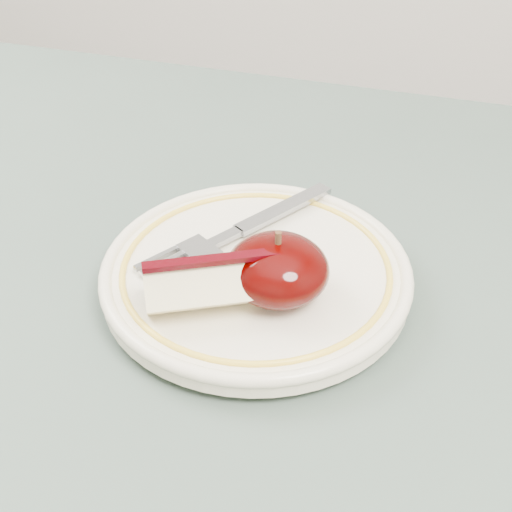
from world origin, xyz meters
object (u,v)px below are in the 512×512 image
(table, at_px, (102,472))
(fork, at_px, (237,232))
(apple_half, at_px, (278,269))
(plate, at_px, (256,273))

(table, bearing_deg, fork, 70.12)
(apple_half, xyz_separation_m, fork, (-0.04, 0.05, -0.02))
(fork, bearing_deg, plate, -110.19)
(table, bearing_deg, plate, 56.50)
(plate, xyz_separation_m, apple_half, (0.02, -0.02, 0.02))
(table, xyz_separation_m, plate, (0.07, 0.11, 0.10))
(apple_half, distance_m, fork, 0.07)
(table, height_order, apple_half, apple_half)
(plate, distance_m, apple_half, 0.04)
(table, distance_m, fork, 0.18)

